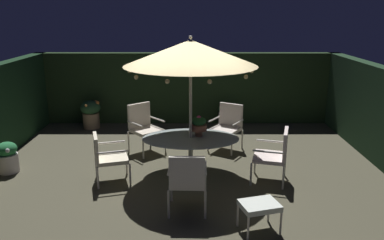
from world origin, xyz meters
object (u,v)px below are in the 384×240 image
(potted_plant_left_far, at_px, (227,115))
(patio_chair_east, at_px, (277,152))
(patio_umbrella, at_px, (192,53))
(centerpiece_planter, at_px, (200,125))
(patio_dining_table, at_px, (192,143))
(patio_chair_northeast, at_px, (189,178))
(patio_chair_south, at_px, (145,125))
(ottoman_footrest, at_px, (261,207))
(potted_plant_back_left, at_px, (9,156))
(patio_chair_north, at_px, (108,155))
(patio_chair_southeast, at_px, (229,124))
(potted_plant_right_near, at_px, (92,113))

(potted_plant_left_far, bearing_deg, patio_chair_east, -80.12)
(patio_umbrella, xyz_separation_m, centerpiece_planter, (0.16, 0.10, -1.36))
(patio_dining_table, height_order, patio_chair_northeast, patio_chair_northeast)
(patio_dining_table, xyz_separation_m, patio_chair_south, (-1.04, 1.21, 0.02))
(ottoman_footrest, relative_size, potted_plant_back_left, 1.02)
(centerpiece_planter, height_order, patio_chair_south, centerpiece_planter)
(patio_dining_table, height_order, ottoman_footrest, patio_dining_table)
(patio_dining_table, bearing_deg, patio_chair_east, -15.52)
(patio_chair_north, bearing_deg, patio_chair_east, 0.31)
(patio_chair_northeast, relative_size, patio_chair_southeast, 0.97)
(patio_umbrella, distance_m, patio_chair_north, 2.38)
(patio_chair_north, height_order, ottoman_footrest, patio_chair_north)
(patio_chair_north, relative_size, potted_plant_right_near, 1.22)
(patio_chair_south, bearing_deg, potted_plant_right_near, 132.51)
(potted_plant_back_left, bearing_deg, patio_chair_southeast, 17.13)
(centerpiece_planter, bearing_deg, patio_chair_northeast, -96.82)
(patio_chair_north, relative_size, potted_plant_left_far, 1.43)
(patio_chair_northeast, relative_size, ottoman_footrest, 1.61)
(patio_chair_north, xyz_separation_m, potted_plant_back_left, (-2.02, 0.45, -0.21))
(patio_umbrella, relative_size, centerpiece_planter, 6.46)
(patio_chair_south, distance_m, potted_plant_right_near, 2.41)
(patio_chair_southeast, height_order, potted_plant_left_far, patio_chair_southeast)
(patio_dining_table, xyz_separation_m, potted_plant_left_far, (0.92, 3.08, -0.27))
(patio_chair_north, height_order, potted_plant_back_left, patio_chair_north)
(centerpiece_planter, xyz_separation_m, potted_plant_right_near, (-2.82, 2.88, -0.52))
(ottoman_footrest, bearing_deg, patio_chair_southeast, 92.38)
(patio_umbrella, relative_size, patio_chair_east, 2.63)
(patio_umbrella, xyz_separation_m, potted_plant_back_left, (-3.54, 0.01, -1.99))
(patio_chair_south, bearing_deg, patio_chair_east, -32.39)
(patio_chair_northeast, bearing_deg, patio_chair_east, 36.30)
(patio_chair_northeast, bearing_deg, patio_dining_table, 88.37)
(patio_umbrella, xyz_separation_m, ottoman_footrest, (0.97, -2.10, -1.92))
(potted_plant_right_near, height_order, potted_plant_back_left, potted_plant_right_near)
(patio_umbrella, bearing_deg, potted_plant_right_near, 131.82)
(patio_chair_north, height_order, potted_plant_left_far, patio_chair_north)
(patio_chair_south, height_order, potted_plant_left_far, patio_chair_south)
(patio_dining_table, bearing_deg, patio_chair_southeast, 58.50)
(patio_chair_southeast, bearing_deg, patio_dining_table, -121.50)
(patio_chair_east, distance_m, potted_plant_left_far, 3.57)
(patio_chair_east, distance_m, ottoman_footrest, 1.77)
(patio_chair_north, bearing_deg, patio_umbrella, 16.23)
(patio_umbrella, distance_m, patio_chair_east, 2.35)
(ottoman_footrest, xyz_separation_m, potted_plant_back_left, (-4.51, 2.11, -0.06))
(patio_chair_south, relative_size, ottoman_footrest, 1.72)
(patio_chair_northeast, xyz_separation_m, ottoman_footrest, (1.02, -0.51, -0.21))
(patio_dining_table, relative_size, patio_chair_north, 2.04)
(patio_dining_table, relative_size, centerpiece_planter, 4.58)
(patio_chair_northeast, distance_m, potted_plant_right_near, 5.27)
(patio_umbrella, relative_size, potted_plant_right_near, 3.50)
(potted_plant_back_left, bearing_deg, patio_dining_table, -0.16)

